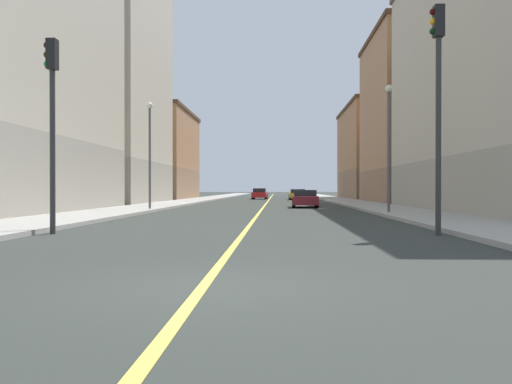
# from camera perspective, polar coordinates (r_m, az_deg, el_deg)

# --- Properties ---
(ground_plane) EXTENTS (400.00, 400.00, 0.00)m
(ground_plane) POSITION_cam_1_polar(r_m,az_deg,el_deg) (7.53, -5.60, -9.96)
(ground_plane) COLOR #2E332F
(ground_plane) RESTS_ON ground
(sidewalk_left) EXTENTS (3.83, 168.00, 0.15)m
(sidewalk_left) POSITION_cam_1_polar(r_m,az_deg,el_deg) (56.77, 9.31, -0.92)
(sidewalk_left) COLOR #9E9B93
(sidewalk_left) RESTS_ON ground
(sidewalk_right) EXTENTS (3.83, 168.00, 0.15)m
(sidewalk_right) POSITION_cam_1_polar(r_m,az_deg,el_deg) (57.06, -6.75, -0.91)
(sidewalk_right) COLOR #9E9B93
(sidewalk_right) RESTS_ON ground
(lane_center_stripe) EXTENTS (0.16, 154.00, 0.01)m
(lane_center_stripe) POSITION_cam_1_polar(r_m,az_deg,el_deg) (56.36, 1.26, -0.99)
(lane_center_stripe) COLOR #E5D14C
(lane_center_stripe) RESTS_ON ground
(building_left_mid) EXTENTS (11.34, 14.90, 15.88)m
(building_left_mid) POSITION_cam_1_polar(r_m,az_deg,el_deg) (53.67, 17.96, 7.42)
(building_left_mid) COLOR #8F6B4F
(building_left_mid) RESTS_ON ground
(building_left_far) EXTENTS (11.34, 19.78, 11.96)m
(building_left_far) POSITION_cam_1_polar(r_m,az_deg,el_deg) (72.18, 13.81, 4.05)
(building_left_far) COLOR #8F6B4F
(building_left_far) RESTS_ON ground
(building_right_midblock) EXTENTS (11.34, 16.25, 21.93)m
(building_right_midblock) POSITION_cam_1_polar(r_m,az_deg,el_deg) (51.18, -16.77, 11.19)
(building_right_midblock) COLOR #9D9688
(building_right_midblock) RESTS_ON ground
(building_right_distant) EXTENTS (11.34, 17.42, 10.96)m
(building_right_distant) POSITION_cam_1_polar(r_m,az_deg,el_deg) (68.33, -11.63, 3.84)
(building_right_distant) COLOR #8F6B4F
(building_right_distant) RESTS_ON ground
(traffic_light_left_near) EXTENTS (0.40, 0.32, 6.60)m
(traffic_light_left_near) POSITION_cam_1_polar(r_m,az_deg,el_deg) (16.59, 18.68, 10.35)
(traffic_light_left_near) COLOR #2D2D2D
(traffic_light_left_near) RESTS_ON ground
(traffic_light_right_near) EXTENTS (0.40, 0.32, 5.76)m
(traffic_light_right_near) POSITION_cam_1_polar(r_m,az_deg,el_deg) (17.21, -20.77, 8.36)
(traffic_light_right_near) COLOR #2D2D2D
(traffic_light_right_near) RESTS_ON ground
(street_lamp_left_near) EXTENTS (0.36, 0.36, 6.44)m
(street_lamp_left_near) POSITION_cam_1_polar(r_m,az_deg,el_deg) (28.16, 13.87, 5.97)
(street_lamp_left_near) COLOR #4C4C51
(street_lamp_left_near) RESTS_ON ground
(street_lamp_right_near) EXTENTS (0.36, 0.36, 6.36)m
(street_lamp_right_near) POSITION_cam_1_polar(r_m,az_deg,el_deg) (33.00, -11.17, 5.08)
(street_lamp_right_near) COLOR #4C4C51
(street_lamp_right_near) RESTS_ON ground
(car_yellow) EXTENTS (2.06, 4.10, 1.27)m
(car_yellow) POSITION_cam_1_polar(r_m,az_deg,el_deg) (63.85, 4.40, -0.28)
(car_yellow) COLOR gold
(car_yellow) RESTS_ON ground
(car_maroon) EXTENTS (1.97, 4.64, 1.24)m
(car_maroon) POSITION_cam_1_polar(r_m,az_deg,el_deg) (38.58, 5.22, -0.70)
(car_maroon) COLOR maroon
(car_maroon) RESTS_ON ground
(car_red) EXTENTS (1.96, 4.51, 1.37)m
(car_red) POSITION_cam_1_polar(r_m,az_deg,el_deg) (68.17, 0.40, -0.20)
(car_red) COLOR red
(car_red) RESTS_ON ground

